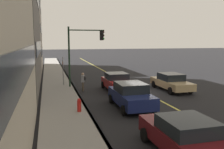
{
  "coord_description": "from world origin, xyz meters",
  "views": [
    {
      "loc": [
        -18.77,
        7.77,
        4.29
      ],
      "look_at": [
        -1.84,
        3.2,
        1.81
      ],
      "focal_mm": 38.83,
      "sensor_mm": 36.0,
      "label": 1
    }
  ],
  "objects_px": {
    "traffic_light_mast": "(83,47)",
    "car_tan": "(171,82)",
    "car_maroon": "(184,135)",
    "car_red": "(117,82)",
    "car_navy": "(131,95)",
    "fire_hydrant": "(79,106)",
    "street_sign_post": "(63,69)",
    "pedestrian_with_backpack": "(83,80)"
  },
  "relations": [
    {
      "from": "car_maroon",
      "to": "pedestrian_with_backpack",
      "type": "xyz_separation_m",
      "value": [
        12.54,
        1.96,
        0.15
      ]
    },
    {
      "from": "car_maroon",
      "to": "car_tan",
      "type": "xyz_separation_m",
      "value": [
        10.93,
        -5.47,
        -0.02
      ]
    },
    {
      "from": "street_sign_post",
      "to": "car_maroon",
      "type": "bearing_deg",
      "value": -167.26
    },
    {
      "from": "fire_hydrant",
      "to": "street_sign_post",
      "type": "bearing_deg",
      "value": 1.91
    },
    {
      "from": "car_tan",
      "to": "traffic_light_mast",
      "type": "height_order",
      "value": "traffic_light_mast"
    },
    {
      "from": "car_maroon",
      "to": "car_navy",
      "type": "relative_size",
      "value": 0.97
    },
    {
      "from": "traffic_light_mast",
      "to": "street_sign_post",
      "type": "bearing_deg",
      "value": 57.88
    },
    {
      "from": "car_maroon",
      "to": "traffic_light_mast",
      "type": "xyz_separation_m",
      "value": [
        14.13,
        1.69,
        2.99
      ]
    },
    {
      "from": "pedestrian_with_backpack",
      "to": "traffic_light_mast",
      "type": "xyz_separation_m",
      "value": [
        1.6,
        -0.27,
        2.83
      ]
    },
    {
      "from": "car_tan",
      "to": "traffic_light_mast",
      "type": "relative_size",
      "value": 0.86
    },
    {
      "from": "car_navy",
      "to": "pedestrian_with_backpack",
      "type": "distance_m",
      "value": 6.33
    },
    {
      "from": "car_navy",
      "to": "street_sign_post",
      "type": "xyz_separation_m",
      "value": [
        8.63,
        3.69,
        0.81
      ]
    },
    {
      "from": "car_navy",
      "to": "fire_hydrant",
      "type": "height_order",
      "value": "car_navy"
    },
    {
      "from": "street_sign_post",
      "to": "fire_hydrant",
      "type": "xyz_separation_m",
      "value": [
        -9.13,
        -0.3,
        -1.16
      ]
    },
    {
      "from": "car_maroon",
      "to": "car_red",
      "type": "bearing_deg",
      "value": -4.19
    },
    {
      "from": "car_red",
      "to": "pedestrian_with_backpack",
      "type": "relative_size",
      "value": 2.55
    },
    {
      "from": "car_navy",
      "to": "car_tan",
      "type": "relative_size",
      "value": 0.92
    },
    {
      "from": "car_red",
      "to": "street_sign_post",
      "type": "xyz_separation_m",
      "value": [
        3.19,
        4.33,
        0.85
      ]
    },
    {
      "from": "car_red",
      "to": "traffic_light_mast",
      "type": "distance_m",
      "value": 4.45
    },
    {
      "from": "traffic_light_mast",
      "to": "fire_hydrant",
      "type": "distance_m",
      "value": 8.79
    },
    {
      "from": "car_red",
      "to": "street_sign_post",
      "type": "height_order",
      "value": "street_sign_post"
    },
    {
      "from": "car_tan",
      "to": "traffic_light_mast",
      "type": "xyz_separation_m",
      "value": [
        3.21,
        7.16,
        3.01
      ]
    },
    {
      "from": "pedestrian_with_backpack",
      "to": "fire_hydrant",
      "type": "bearing_deg",
      "value": 169.58
    },
    {
      "from": "car_red",
      "to": "pedestrian_with_backpack",
      "type": "distance_m",
      "value": 2.89
    },
    {
      "from": "car_navy",
      "to": "traffic_light_mast",
      "type": "height_order",
      "value": "traffic_light_mast"
    },
    {
      "from": "car_navy",
      "to": "pedestrian_with_backpack",
      "type": "xyz_separation_m",
      "value": [
        5.93,
        2.2,
        0.1
      ]
    },
    {
      "from": "car_red",
      "to": "fire_hydrant",
      "type": "relative_size",
      "value": 4.27
    },
    {
      "from": "traffic_light_mast",
      "to": "car_tan",
      "type": "bearing_deg",
      "value": -114.14
    },
    {
      "from": "car_maroon",
      "to": "street_sign_post",
      "type": "height_order",
      "value": "street_sign_post"
    },
    {
      "from": "car_maroon",
      "to": "pedestrian_with_backpack",
      "type": "height_order",
      "value": "pedestrian_with_backpack"
    },
    {
      "from": "car_maroon",
      "to": "street_sign_post",
      "type": "bearing_deg",
      "value": 12.74
    },
    {
      "from": "street_sign_post",
      "to": "traffic_light_mast",
      "type": "bearing_deg",
      "value": -122.12
    },
    {
      "from": "car_maroon",
      "to": "car_red",
      "type": "height_order",
      "value": "car_red"
    },
    {
      "from": "car_maroon",
      "to": "fire_hydrant",
      "type": "distance_m",
      "value": 6.87
    },
    {
      "from": "traffic_light_mast",
      "to": "car_navy",
      "type": "bearing_deg",
      "value": -165.55
    },
    {
      "from": "car_navy",
      "to": "traffic_light_mast",
      "type": "distance_m",
      "value": 8.3
    },
    {
      "from": "pedestrian_with_backpack",
      "to": "fire_hydrant",
      "type": "height_order",
      "value": "pedestrian_with_backpack"
    },
    {
      "from": "car_red",
      "to": "pedestrian_with_backpack",
      "type": "xyz_separation_m",
      "value": [
        0.5,
        2.84,
        0.14
      ]
    },
    {
      "from": "car_red",
      "to": "street_sign_post",
      "type": "distance_m",
      "value": 5.44
    },
    {
      "from": "car_red",
      "to": "fire_hydrant",
      "type": "height_order",
      "value": "car_red"
    },
    {
      "from": "pedestrian_with_backpack",
      "to": "traffic_light_mast",
      "type": "relative_size",
      "value": 0.29
    },
    {
      "from": "pedestrian_with_backpack",
      "to": "car_maroon",
      "type": "bearing_deg",
      "value": -171.13
    }
  ]
}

